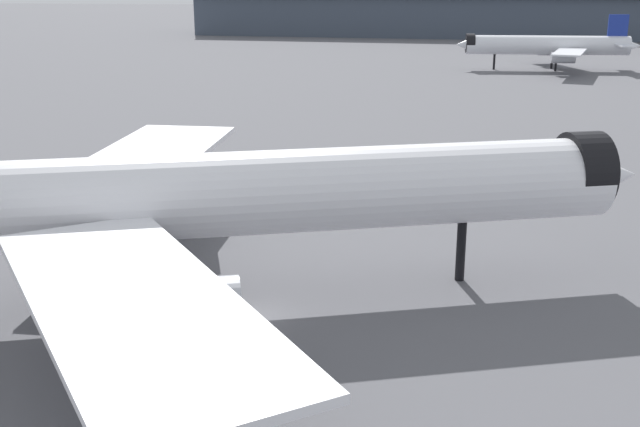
{
  "coord_description": "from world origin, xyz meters",
  "views": [
    {
      "loc": [
        8.96,
        -43.88,
        20.37
      ],
      "look_at": [
        3.46,
        4.6,
        5.32
      ],
      "focal_mm": 44.44,
      "sensor_mm": 36.0,
      "label": 1
    }
  ],
  "objects": [
    {
      "name": "ground",
      "position": [
        0.0,
        0.0,
        0.0
      ],
      "size": [
        900.0,
        900.0,
        0.0
      ],
      "primitive_type": "plane",
      "color": "#56565B"
    },
    {
      "name": "airliner_far_taxiway",
      "position": [
        37.62,
        130.16,
        5.09
      ],
      "size": [
        38.63,
        35.26,
        11.55
      ],
      "rotation": [
        0.0,
        0.0,
        3.18
      ],
      "color": "silver",
      "rests_on": "ground"
    },
    {
      "name": "terminal_building",
      "position": [
        26.8,
        219.01,
        6.97
      ],
      "size": [
        179.13,
        44.41,
        21.2
      ],
      "rotation": [
        0.0,
        0.0,
        -0.08
      ],
      "color": "#3D4756",
      "rests_on": "ground"
    },
    {
      "name": "airliner_near_gate",
      "position": [
        -3.77,
        2.39,
        6.79
      ],
      "size": [
        57.93,
        51.76,
        15.42
      ],
      "rotation": [
        0.0,
        0.0,
        0.3
      ],
      "color": "white",
      "rests_on": "ground"
    },
    {
      "name": "baggage_tug_wing",
      "position": [
        4.11,
        37.17,
        0.97
      ],
      "size": [
        3.34,
        2.16,
        1.85
      ],
      "rotation": [
        0.0,
        0.0,
        0.1
      ],
      "color": "black",
      "rests_on": "ground"
    },
    {
      "name": "traffic_cone_near_nose",
      "position": [
        16.49,
        29.47,
        0.32
      ],
      "size": [
        0.51,
        0.51,
        0.64
      ],
      "primitive_type": "cone",
      "color": "#F2600C",
      "rests_on": "ground"
    }
  ]
}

